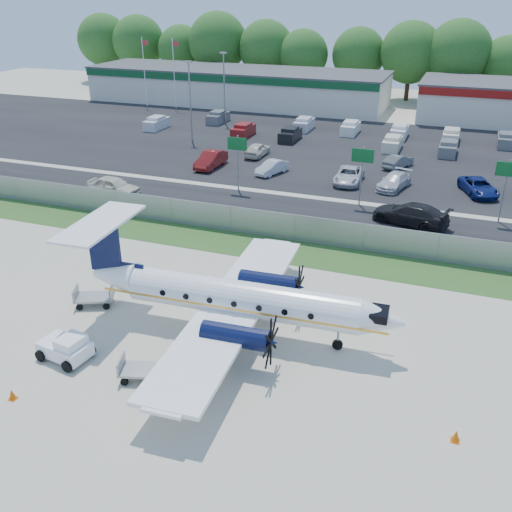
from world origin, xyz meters
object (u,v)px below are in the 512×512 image
(baggage_cart_near, at_px, (94,297))
(baggage_cart_far, at_px, (142,369))
(aircraft, at_px, (235,298))
(pushback_tug, at_px, (66,348))

(baggage_cart_near, distance_m, baggage_cart_far, 7.96)
(baggage_cart_near, bearing_deg, aircraft, 1.11)
(aircraft, bearing_deg, pushback_tug, -143.34)
(pushback_tug, relative_size, baggage_cart_far, 1.14)
(aircraft, height_order, baggage_cart_far, aircraft)
(pushback_tug, xyz_separation_m, baggage_cart_near, (-1.85, 4.98, -0.12))
(pushback_tug, height_order, baggage_cart_far, pushback_tug)
(aircraft, relative_size, baggage_cart_near, 7.01)
(pushback_tug, height_order, baggage_cart_near, pushback_tug)
(baggage_cart_near, xyz_separation_m, baggage_cart_far, (6.16, -5.05, -0.02))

